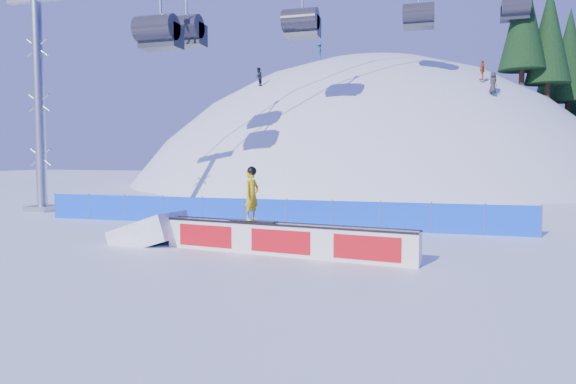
% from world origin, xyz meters
% --- Properties ---
extents(ground, '(160.00, 160.00, 0.00)m').
position_xyz_m(ground, '(0.00, 0.00, 0.00)').
color(ground, white).
rests_on(ground, ground).
extents(snow_hill, '(64.00, 64.00, 64.00)m').
position_xyz_m(snow_hill, '(0.00, 42.00, -18.00)').
color(snow_hill, silver).
rests_on(snow_hill, ground).
extents(safety_fence, '(22.05, 0.05, 1.30)m').
position_xyz_m(safety_fence, '(0.00, 4.50, 0.60)').
color(safety_fence, '#0941F4').
rests_on(safety_fence, ground).
extents(rail_box, '(8.32, 1.73, 1.00)m').
position_xyz_m(rail_box, '(2.68, -1.52, 0.49)').
color(rail_box, white).
rests_on(rail_box, ground).
extents(snow_ramp, '(2.77, 1.95, 1.60)m').
position_xyz_m(snow_ramp, '(-2.47, -0.80, 0.00)').
color(snow_ramp, white).
rests_on(snow_ramp, ground).
extents(snowboarder, '(1.70, 0.69, 1.75)m').
position_xyz_m(snowboarder, '(1.58, -1.36, 1.86)').
color(snowboarder, black).
rests_on(snowboarder, rail_box).
extents(distant_skiers, '(20.60, 9.93, 6.71)m').
position_xyz_m(distant_skiers, '(0.71, 30.72, 11.15)').
color(distant_skiers, black).
rests_on(distant_skiers, ground).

